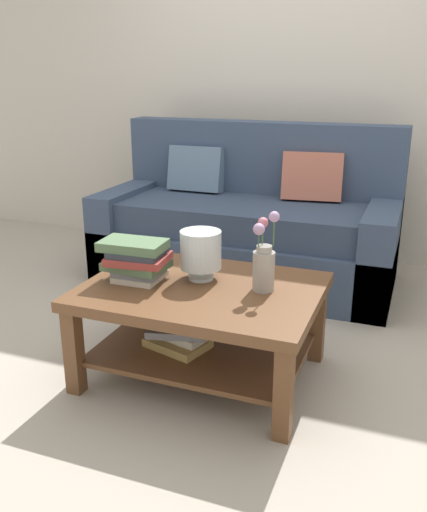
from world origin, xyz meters
The scene contains 7 objects.
ground_plane centered at (0.00, 0.00, 0.00)m, with size 10.00×10.00×0.00m, color #ADA393.
back_wall centered at (0.00, 1.65, 1.35)m, with size 6.40×0.12×2.70m, color beige.
couch centered at (-0.13, 0.92, 0.36)m, with size 1.99×0.90×1.06m.
coffee_table centered at (0.07, -0.45, 0.33)m, with size 1.08×0.80×0.46m.
book_stack_main centered at (-0.24, -0.48, 0.56)m, with size 0.32×0.25×0.20m.
glass_hurricane_vase centered at (0.03, -0.36, 0.60)m, with size 0.19×0.19×0.24m.
flower_pitcher centered at (0.35, -0.39, 0.59)m, with size 0.11×0.10×0.37m.
Camera 1 is at (0.98, -2.66, 1.41)m, focal length 39.08 mm.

